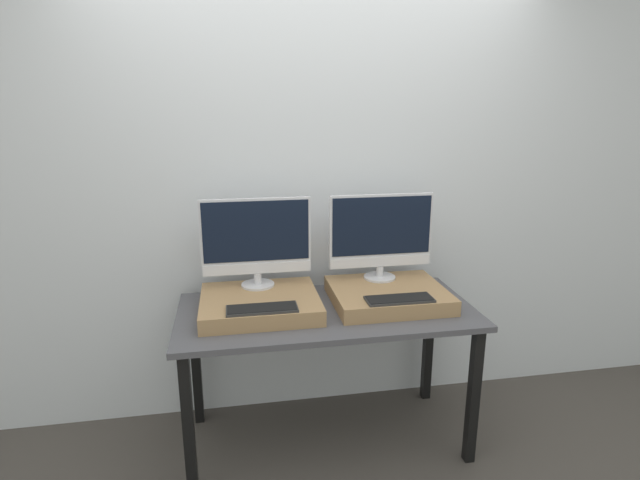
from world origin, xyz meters
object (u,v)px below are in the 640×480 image
at_px(keyboard_left, 262,309).
at_px(keyboard_right, 399,299).
at_px(monitor_right, 381,234).
at_px(monitor_left, 256,240).

height_order(keyboard_left, keyboard_right, same).
xyz_separation_m(keyboard_left, keyboard_right, (0.68, 0.00, 0.00)).
bearing_deg(keyboard_left, monitor_right, 26.34).
bearing_deg(monitor_left, keyboard_left, -90.00).
xyz_separation_m(monitor_left, keyboard_right, (0.68, -0.33, -0.25)).
bearing_deg(keyboard_left, keyboard_right, 0.00).
height_order(monitor_left, keyboard_left, monitor_left).
relative_size(keyboard_left, keyboard_right, 1.00).
bearing_deg(keyboard_right, monitor_left, 153.66).
relative_size(monitor_left, keyboard_right, 1.70).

